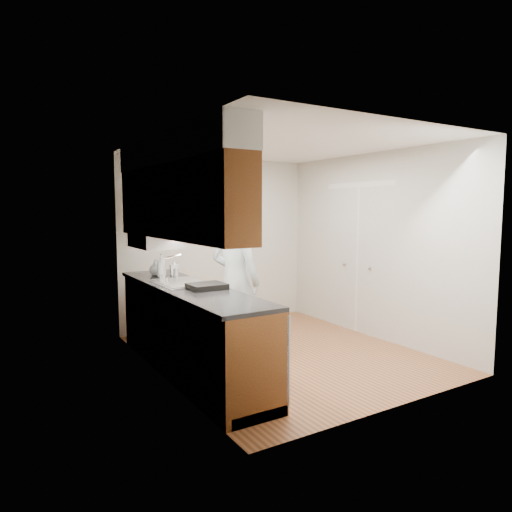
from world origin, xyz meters
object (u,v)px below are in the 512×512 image
Objects in this scene: person at (235,271)px; soap_bottle_a at (161,265)px; soap_bottle_b at (174,267)px; steel_can at (176,273)px; dish_rack at (207,286)px; soap_bottle_c at (155,267)px.

soap_bottle_a is (-0.69, 0.57, 0.05)m from person.
soap_bottle_b is at bearing 25.90° from soap_bottle_a.
soap_bottle_b reaches higher than steel_can.
soap_bottle_a is 1.04m from dish_rack.
soap_bottle_a is at bearing 24.63° from person.
soap_bottle_c is at bearing 92.89° from soap_bottle_a.
soap_bottle_c is at bearing 95.33° from dish_rack.
soap_bottle_b is (0.19, 0.09, -0.05)m from soap_bottle_a.
soap_bottle_a is at bearing -87.11° from soap_bottle_c.
person is 10.54× the size of soap_bottle_b.
person is 5.63× the size of dish_rack.
soap_bottle_a is 0.20m from soap_bottle_c.
soap_bottle_c is 1.65× the size of steel_can.
soap_bottle_a is 1.47× the size of soap_bottle_b.
steel_can is at bearing -72.01° from soap_bottle_c.
soap_bottle_c is (-0.70, 0.76, 0.01)m from person.
soap_bottle_b is 1.01× the size of soap_bottle_c.
soap_bottle_a is 0.79× the size of dish_rack.
dish_rack is (0.13, -1.21, -0.07)m from soap_bottle_c.
soap_bottle_a is at bearing -154.10° from soap_bottle_b.
person is at bearing -39.32° from soap_bottle_a.
soap_bottle_c reaches higher than steel_can.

